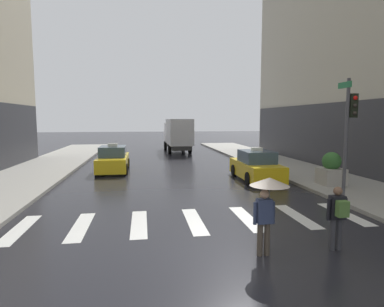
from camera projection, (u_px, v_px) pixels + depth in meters
The scene contains 9 objects.
ground_plane at pixel (214, 260), 7.64m from camera, with size 160.00×160.00×0.00m, color black.
crosswalk_markings at pixel (194, 221), 10.59m from camera, with size 11.30×2.80×0.01m.
traffic_light_pole at pixel (349, 121), 12.82m from camera, with size 0.44×0.84×4.80m.
taxi_lead at pixel (256, 167), 17.76m from camera, with size 1.96×4.55×1.80m.
taxi_second at pixel (113, 160), 20.67m from camera, with size 1.94×4.54×1.80m.
box_truck at pixel (178, 134), 32.76m from camera, with size 2.39×7.58×3.35m.
pedestrian_with_umbrella at pixel (268, 195), 7.78m from camera, with size 0.96×0.96×1.94m.
pedestrian_with_backpack at pixel (338, 213), 8.12m from camera, with size 0.55×0.43×1.65m.
planter_near_corner at pixel (331, 170), 15.72m from camera, with size 1.10×1.10×1.60m.
Camera 1 is at (-1.64, -7.16, 3.34)m, focal length 30.08 mm.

